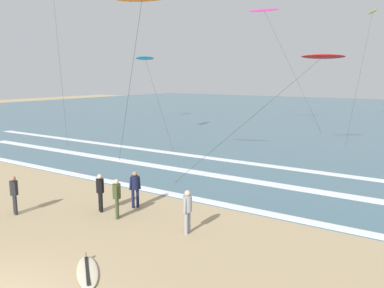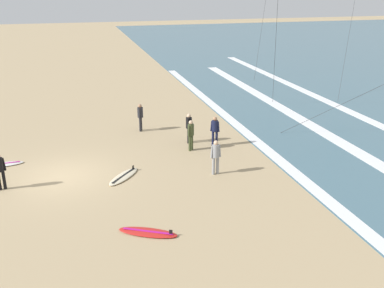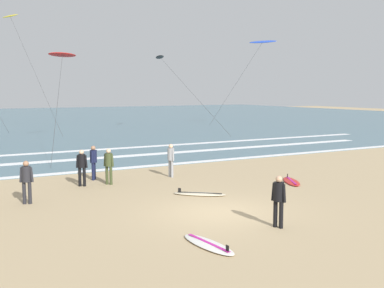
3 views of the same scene
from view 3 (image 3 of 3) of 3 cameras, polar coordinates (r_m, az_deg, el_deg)
ground_plane at (r=16.24m, az=3.18°, el=-8.28°), size 160.00×160.00×0.00m
ocean_surface at (r=68.72m, az=-21.79°, el=2.63°), size 140.00×90.00×0.01m
wave_foam_shoreline at (r=25.89m, az=-5.49°, el=-2.68°), size 49.51×0.63×0.01m
wave_foam_mid_break at (r=29.06m, az=-13.66°, el=-1.83°), size 45.41×0.88×0.01m
wave_foam_outer_break at (r=32.73m, az=-16.61°, el=-0.99°), size 54.99×0.79×0.01m
surfer_mid_group at (r=20.89m, az=-13.22°, el=-2.43°), size 0.49×0.32×1.60m
surfer_right_near at (r=18.23m, az=-19.43°, el=-3.93°), size 0.51×0.32×1.60m
surfer_left_near at (r=22.25m, az=-11.85°, el=-1.85°), size 0.36×0.47×1.60m
surfer_foreground_main at (r=22.50m, az=-2.58°, el=-1.62°), size 0.32×0.51×1.60m
surfer_left_far at (r=21.04m, az=-10.07°, el=-2.29°), size 0.40×0.44×1.60m
surfer_background_far at (r=14.51m, az=10.45°, el=-6.30°), size 0.32×0.51×1.60m
surfboard_left_pile at (r=18.82m, az=0.92°, el=-6.06°), size 2.00×1.79×0.25m
surfboard_right_spare at (r=21.80m, az=11.95°, el=-4.45°), size 1.51×2.14×0.25m
surfboard_foreground_flat at (r=12.88m, az=1.99°, el=-12.06°), size 0.80×2.15×0.25m
kite_black_high_right at (r=48.48m, az=-3.88°, el=10.42°), size 4.11×10.35×7.70m
kite_blue_mid_center at (r=53.33m, az=8.55°, el=12.10°), size 5.07×6.54×9.64m
kite_yellow_far_right at (r=60.07m, az=-21.14°, el=14.17°), size 2.66×18.22×12.90m
kite_red_distant_high at (r=39.10m, az=-15.43°, el=10.33°), size 5.39×13.89×7.16m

